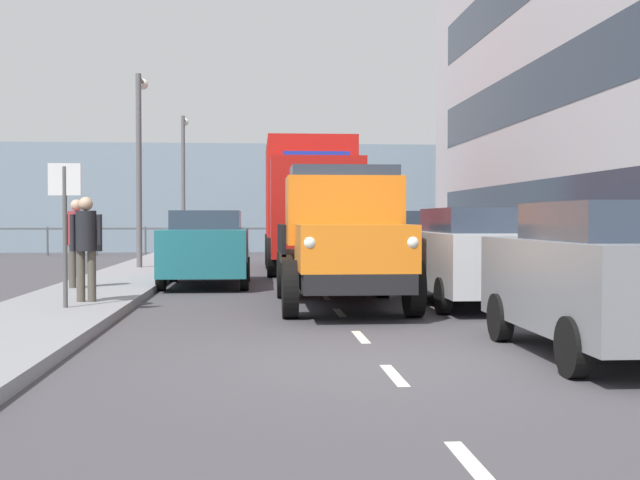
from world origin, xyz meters
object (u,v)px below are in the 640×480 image
object	(u,v)px
pedestrian_with_bag	(77,236)
car_red_kerbside_3	(375,238)
lorry_cargo_red	(309,201)
lamp_post_far	(184,170)
lamp_post_promenade	(140,150)
truck_vintage_orange	(343,240)
car_grey_kerbside_near	(603,277)
car_black_kerbside_2	(412,245)
car_teal_oppositeside_0	(207,247)
car_silver_kerbside_1	(474,255)
pedestrian_couple_b	(86,240)
street_sign	(65,209)

from	to	relation	value
pedestrian_with_bag	car_red_kerbside_3	bearing A→B (deg)	-127.47
lorry_cargo_red	lamp_post_far	size ratio (longest dim) A/B	1.45
pedestrian_with_bag	lamp_post_far	world-z (taller)	lamp_post_far
pedestrian_with_bag	lamp_post_promenade	world-z (taller)	lamp_post_promenade
truck_vintage_orange	car_grey_kerbside_near	bearing A→B (deg)	114.99
car_black_kerbside_2	car_red_kerbside_3	world-z (taller)	same
lorry_cargo_red	car_teal_oppositeside_0	xyz separation A→B (m)	(2.70, 5.40, -1.18)
car_red_kerbside_3	car_grey_kerbside_near	bearing A→B (deg)	90.00
car_silver_kerbside_1	pedestrian_couple_b	size ratio (longest dim) A/B	2.57
lorry_cargo_red	car_red_kerbside_3	bearing A→B (deg)	-136.69
car_silver_kerbside_1	lamp_post_promenade	world-z (taller)	lamp_post_promenade
car_grey_kerbside_near	lamp_post_promenade	xyz separation A→B (m)	(7.19, -14.94, 2.61)
car_grey_kerbside_near	car_teal_oppositeside_0	bearing A→B (deg)	-63.50
pedestrian_with_bag	lamp_post_far	xyz separation A→B (m)	(-0.56, -17.56, 2.37)
car_red_kerbside_3	pedestrian_couple_b	world-z (taller)	pedestrian_couple_b
car_red_kerbside_3	street_sign	distance (m)	15.04
car_black_kerbside_2	pedestrian_with_bag	bearing A→B (deg)	23.81
car_silver_kerbside_1	pedestrian_couple_b	xyz separation A→B (m)	(6.68, 0.35, 0.29)
truck_vintage_orange	car_teal_oppositeside_0	size ratio (longest dim) A/B	1.37
car_red_kerbside_3	lamp_post_far	xyz separation A→B (m)	(6.88, -7.85, 2.67)
pedestrian_couple_b	lorry_cargo_red	bearing A→B (deg)	-113.05
lorry_cargo_red	pedestrian_with_bag	world-z (taller)	lorry_cargo_red
lorry_cargo_red	street_sign	distance (m)	12.12
lorry_cargo_red	pedestrian_couple_b	distance (m)	11.27
car_red_kerbside_3	street_sign	size ratio (longest dim) A/B	1.78
pedestrian_couple_b	lamp_post_far	size ratio (longest dim) A/B	0.31
car_silver_kerbside_1	pedestrian_couple_b	bearing A→B (deg)	2.97
lorry_cargo_red	pedestrian_couple_b	world-z (taller)	lorry_cargo_red
truck_vintage_orange	pedestrian_with_bag	world-z (taller)	truck_vintage_orange
truck_vintage_orange	pedestrian_couple_b	bearing A→B (deg)	-0.10
car_silver_kerbside_1	car_red_kerbside_3	bearing A→B (deg)	-90.00
car_silver_kerbside_1	car_teal_oppositeside_0	distance (m)	6.78
car_silver_kerbside_1	lamp_post_promenade	xyz separation A→B (m)	(7.19, -9.52, 2.60)
lorry_cargo_red	street_sign	bearing A→B (deg)	68.01
pedestrian_with_bag	street_sign	distance (m)	3.76
pedestrian_couple_b	street_sign	size ratio (longest dim) A/B	0.78
truck_vintage_orange	car_red_kerbside_3	xyz separation A→B (m)	(-2.36, -12.50, -0.28)
lorry_cargo_red	car_grey_kerbside_near	bearing A→B (deg)	98.44
pedestrian_with_bag	lamp_post_promenade	distance (m)	7.45
truck_vintage_orange	car_teal_oppositeside_0	bearing A→B (deg)	-62.00
car_silver_kerbside_1	lamp_post_far	world-z (taller)	lamp_post_far
lorry_cargo_red	car_silver_kerbside_1	bearing A→B (deg)	102.89
car_teal_oppositeside_0	pedestrian_with_bag	distance (m)	3.27
lamp_post_promenade	lamp_post_far	size ratio (longest dim) A/B	0.98
lamp_post_promenade	truck_vintage_orange	bearing A→B (deg)	116.06
lorry_cargo_red	pedestrian_couple_b	xyz separation A→B (m)	(4.40, 10.33, -0.89)
car_black_kerbside_2	car_silver_kerbside_1	bearing A→B (deg)	90.00
car_teal_oppositeside_0	lamp_post_promenade	xyz separation A→B (m)	(2.20, -4.93, 2.60)
truck_vintage_orange	car_black_kerbside_2	distance (m)	6.52
car_silver_kerbside_1	car_black_kerbside_2	xyz separation A→B (m)	(0.00, -5.72, -0.00)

